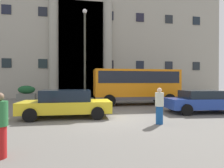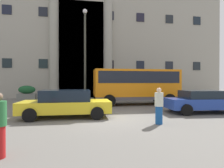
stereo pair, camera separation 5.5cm
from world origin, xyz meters
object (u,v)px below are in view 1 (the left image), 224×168
(pedestrian_woman_with_bag, at_px, (159,106))
(hedge_planter_west, at_px, (149,92))
(bus_stop_sign, at_px, (173,85))
(orange_minibus, at_px, (136,84))
(scooter_by_planter, at_px, (76,103))
(pedestrian_man_crossing, at_px, (0,126))
(parked_coupe_end, at_px, (66,103))
(hedge_planter_far_west, at_px, (26,93))
(lamppost_plaza_centre, at_px, (85,48))
(hedge_planter_entrance_left, at_px, (105,93))
(parked_compact_extra, at_px, (203,101))

(pedestrian_woman_with_bag, bearing_deg, hedge_planter_west, -41.37)
(pedestrian_woman_with_bag, bearing_deg, bus_stop_sign, -53.34)
(orange_minibus, height_order, scooter_by_planter, orange_minibus)
(hedge_planter_west, distance_m, pedestrian_man_crossing, 17.69)
(parked_coupe_end, height_order, pedestrian_woman_with_bag, pedestrian_woman_with_bag)
(hedge_planter_far_west, height_order, parked_coupe_end, hedge_planter_far_west)
(hedge_planter_far_west, height_order, pedestrian_woman_with_bag, pedestrian_woman_with_bag)
(scooter_by_planter, distance_m, lamppost_plaza_centre, 6.85)
(bus_stop_sign, distance_m, pedestrian_woman_with_bag, 10.30)
(parked_coupe_end, xyz_separation_m, pedestrian_man_crossing, (-1.15, -5.01, 0.06))
(bus_stop_sign, relative_size, scooter_by_planter, 1.19)
(hedge_planter_entrance_left, xyz_separation_m, pedestrian_man_crossing, (-4.42, -14.63, 0.05))
(orange_minibus, relative_size, hedge_planter_far_west, 3.91)
(hedge_planter_far_west, bearing_deg, pedestrian_man_crossing, -76.99)
(pedestrian_woman_with_bag, bearing_deg, pedestrian_man_crossing, 95.68)
(hedge_planter_entrance_left, relative_size, parked_coupe_end, 0.47)
(orange_minibus, xyz_separation_m, scooter_by_planter, (-4.69, -2.47, -1.20))
(bus_stop_sign, distance_m, hedge_planter_west, 3.69)
(scooter_by_planter, distance_m, pedestrian_man_crossing, 7.44)
(hedge_planter_far_west, distance_m, lamppost_plaza_centre, 7.52)
(scooter_by_planter, xyz_separation_m, lamppost_plaza_centre, (0.69, 5.20, 4.41))
(pedestrian_man_crossing, bearing_deg, pedestrian_woman_with_bag, -99.30)
(hedge_planter_far_west, relative_size, lamppost_plaza_centre, 0.20)
(parked_coupe_end, bearing_deg, bus_stop_sign, 35.60)
(lamppost_plaza_centre, bearing_deg, pedestrian_woman_with_bag, -73.22)
(orange_minibus, height_order, bus_stop_sign, orange_minibus)
(hedge_planter_entrance_left, distance_m, hedge_planter_west, 4.97)
(hedge_planter_entrance_left, relative_size, pedestrian_man_crossing, 1.35)
(orange_minibus, bearing_deg, pedestrian_woman_with_bag, -98.73)
(pedestrian_man_crossing, relative_size, lamppost_plaza_centre, 0.18)
(orange_minibus, relative_size, lamppost_plaza_centre, 0.79)
(pedestrian_man_crossing, relative_size, pedestrian_woman_with_bag, 1.00)
(orange_minibus, height_order, parked_compact_extra, orange_minibus)
(hedge_planter_entrance_left, xyz_separation_m, parked_compact_extra, (4.53, -9.41, -0.03))
(parked_compact_extra, relative_size, scooter_by_planter, 2.20)
(hedge_planter_west, xyz_separation_m, parked_coupe_end, (-8.23, -9.99, 0.06))
(bus_stop_sign, height_order, lamppost_plaza_centre, lamppost_plaza_centre)
(hedge_planter_west, relative_size, pedestrian_man_crossing, 1.41)
(pedestrian_man_crossing, bearing_deg, parked_compact_extra, -97.20)
(hedge_planter_west, height_order, pedestrian_woman_with_bag, pedestrian_woman_with_bag)
(bus_stop_sign, relative_size, parked_compact_extra, 0.54)
(bus_stop_sign, xyz_separation_m, hedge_planter_west, (-1.08, 3.43, -0.83))
(hedge_planter_entrance_left, distance_m, hedge_planter_far_west, 7.90)
(scooter_by_planter, bearing_deg, lamppost_plaza_centre, 91.99)
(parked_coupe_end, bearing_deg, scooter_by_planter, 80.27)
(hedge_planter_far_west, height_order, lamppost_plaza_centre, lamppost_plaza_centre)
(hedge_planter_west, xyz_separation_m, lamppost_plaza_centre, (-7.13, -2.54, 4.21))
(bus_stop_sign, xyz_separation_m, scooter_by_planter, (-8.90, -4.30, -1.03))
(parked_coupe_end, bearing_deg, lamppost_plaza_centre, 82.02)
(bus_stop_sign, height_order, hedge_planter_west, bus_stop_sign)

